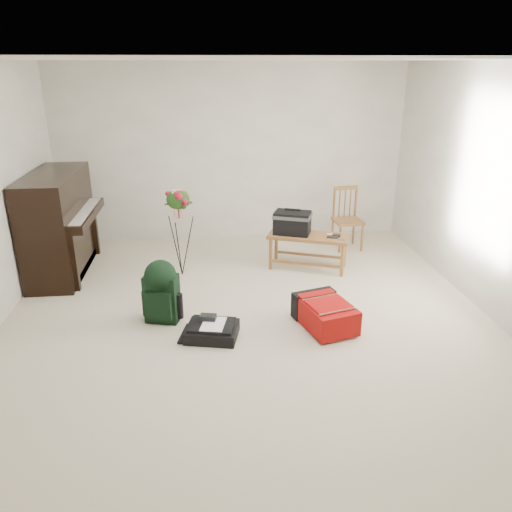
{
  "coord_description": "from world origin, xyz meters",
  "views": [
    {
      "loc": [
        -0.39,
        -4.46,
        2.48
      ],
      "look_at": [
        0.11,
        0.35,
        0.6
      ],
      "focal_mm": 35.0,
      "sensor_mm": 36.0,
      "label": 1
    }
  ],
  "objects": [
    {
      "name": "floor",
      "position": [
        0.0,
        0.0,
        0.0
      ],
      "size": [
        5.0,
        5.5,
        0.01
      ],
      "primitive_type": "cube",
      "color": "beige",
      "rests_on": "ground"
    },
    {
      "name": "ceiling",
      "position": [
        0.0,
        0.0,
        2.5
      ],
      "size": [
        5.0,
        5.5,
        0.01
      ],
      "primitive_type": "cube",
      "color": "white",
      "rests_on": "wall_back"
    },
    {
      "name": "wall_back",
      "position": [
        0.0,
        2.75,
        1.25
      ],
      "size": [
        5.0,
        0.04,
        2.5
      ],
      "primitive_type": "cube",
      "color": "white",
      "rests_on": "floor"
    },
    {
      "name": "wall_right",
      "position": [
        2.5,
        0.0,
        1.25
      ],
      "size": [
        0.04,
        5.5,
        2.5
      ],
      "primitive_type": "cube",
      "color": "white",
      "rests_on": "floor"
    },
    {
      "name": "piano",
      "position": [
        -2.19,
        1.6,
        0.6
      ],
      "size": [
        0.71,
        1.5,
        1.25
      ],
      "color": "black",
      "rests_on": "floor"
    },
    {
      "name": "bench",
      "position": [
        0.74,
        1.38,
        0.55
      ],
      "size": [
        1.08,
        0.73,
        0.77
      ],
      "rotation": [
        0.0,
        0.0,
        -0.36
      ],
      "color": "brown",
      "rests_on": "floor"
    },
    {
      "name": "dining_chair",
      "position": [
        1.58,
        2.08,
        0.42
      ],
      "size": [
        0.4,
        0.4,
        0.86
      ],
      "rotation": [
        0.0,
        0.0,
        0.08
      ],
      "color": "brown",
      "rests_on": "floor"
    },
    {
      "name": "red_suitcase",
      "position": [
        0.75,
        -0.1,
        0.15
      ],
      "size": [
        0.59,
        0.75,
        0.28
      ],
      "rotation": [
        0.0,
        0.0,
        0.28
      ],
      "color": "#AB070E",
      "rests_on": "floor"
    },
    {
      "name": "black_duffel",
      "position": [
        -0.38,
        -0.23,
        0.07
      ],
      "size": [
        0.56,
        0.48,
        0.2
      ],
      "rotation": [
        0.0,
        0.0,
        -0.22
      ],
      "color": "black",
      "rests_on": "floor"
    },
    {
      "name": "green_backpack",
      "position": [
        -0.87,
        0.15,
        0.36
      ],
      "size": [
        0.37,
        0.34,
        0.66
      ],
      "rotation": [
        0.0,
        0.0,
        -0.25
      ],
      "color": "black",
      "rests_on": "floor"
    },
    {
      "name": "flower_stand",
      "position": [
        -0.72,
        1.33,
        0.55
      ],
      "size": [
        0.44,
        0.44,
        1.12
      ],
      "rotation": [
        0.0,
        0.0,
        0.31
      ],
      "color": "black",
      "rests_on": "floor"
    }
  ]
}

